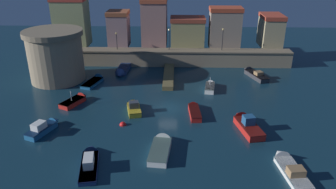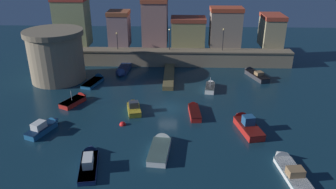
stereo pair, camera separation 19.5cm
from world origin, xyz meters
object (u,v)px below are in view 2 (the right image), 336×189
Objects in this scene: quay_lamp_0 at (117,38)px; moored_boat_1 at (254,74)px; quay_lamp_2 at (223,36)px; moored_boat_0 at (245,123)px; fortress_tower at (56,55)px; moored_boat_7 at (123,71)px; moored_boat_4 at (77,100)px; moored_boat_8 at (287,166)px; moored_boat_6 at (134,107)px; moored_boat_3 at (210,86)px; moored_boat_2 at (161,146)px; moored_boat_9 at (96,80)px; quay_lamp_1 at (170,36)px; moored_boat_11 at (194,110)px; moored_boat_10 at (89,159)px; mooring_buoy_0 at (123,125)px; moored_boat_5 at (45,126)px.

moored_boat_1 is (23.46, -5.26, -4.48)m from quay_lamp_0.
quay_lamp_2 is 23.08m from moored_boat_0.
fortress_tower is 2.33× the size of quay_lamp_2.
moored_boat_1 is at bearing 91.71° from moored_boat_7.
moored_boat_4 is 28.48m from moored_boat_8.
moored_boat_4 is 1.08× the size of moored_boat_6.
moored_boat_8 is at bearing -84.52° from quay_lamp_2.
moored_boat_8 is at bearing -94.04° from moored_boat_4.
moored_boat_4 reaches higher than moored_boat_3.
moored_boat_2 reaches higher than moored_boat_9.
quay_lamp_1 is at bearing 0.00° from quay_lamp_0.
moored_boat_11 is at bearing -55.56° from quay_lamp_0.
quay_lamp_0 reaches higher than moored_boat_3.
moored_boat_9 is (6.17, -0.69, -3.84)m from fortress_tower.
moored_boat_10 is at bearing 5.74° from moored_boat_7.
moored_boat_9 is (-17.93, 2.36, -0.16)m from moored_boat_3.
moored_boat_3 is at bearing 45.11° from mooring_buoy_0.
moored_boat_1 is at bearing -41.40° from moored_boat_11.
moored_boat_7 is (-3.70, 14.05, -0.08)m from moored_boat_6.
fortress_tower reaches higher than moored_boat_2.
moored_boat_9 is at bearing 1.70° from moored_boat_10.
moored_boat_2 is 1.13× the size of moored_boat_11.
moored_boat_6 is at bearing 60.93° from moored_boat_0.
fortress_tower reaches higher than moored_boat_4.
moored_boat_0 is at bearing -49.91° from quay_lamp_0.
moored_boat_2 is (-14.25, -22.29, -0.04)m from moored_boat_1.
moored_boat_8 is at bearing -174.29° from moored_boat_0.
quay_lamp_1 reaches higher than moored_boat_6.
quay_lamp_1 reaches higher than moored_boat_0.
fortress_tower reaches higher than moored_boat_8.
moored_boat_2 is 0.91× the size of moored_boat_10.
moored_boat_3 reaches higher than mooring_buoy_0.
quay_lamp_0 reaches higher than moored_boat_9.
moored_boat_5 is at bearing 38.06° from moored_boat_10.
quay_lamp_0 is 30.62m from moored_boat_10.
quay_lamp_2 reaches higher than quay_lamp_0.
moored_boat_10 is at bearing -64.67° from fortress_tower.
moored_boat_9 is at bearing 77.31° from moored_boat_1.
mooring_buoy_0 is (-4.90, 5.08, -0.40)m from moored_boat_2.
moored_boat_10 is (-7.06, -30.20, -4.95)m from quay_lamp_1.
moored_boat_11 is 6.63× the size of mooring_buoy_0.
moored_boat_4 is (-12.35, -16.30, -4.98)m from quay_lamp_1.
moored_boat_4 is at bearing 140.06° from mooring_buoy_0.
moored_boat_9 is 1.11× the size of moored_boat_11.
moored_boat_1 is 17.25m from moored_boat_11.
moored_boat_6 is at bearing 78.46° from mooring_buoy_0.
moored_boat_1 is 1.51× the size of moored_boat_3.
quay_lamp_1 is 27.98m from moored_boat_2.
moored_boat_2 is 17.86m from moored_boat_3.
fortress_tower is 2.08× the size of moored_boat_3.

